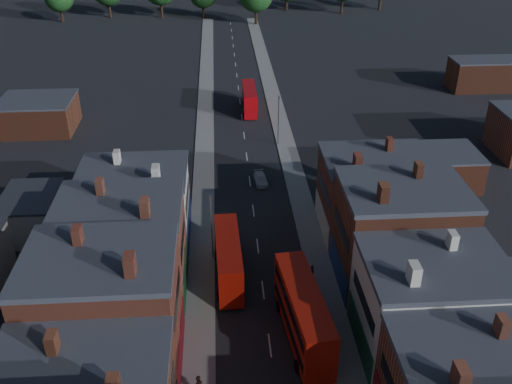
{
  "coord_description": "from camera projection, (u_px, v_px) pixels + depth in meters",
  "views": [
    {
      "loc": [
        -3.88,
        -22.6,
        38.01
      ],
      "look_at": [
        0.0,
        34.92,
        5.6
      ],
      "focal_mm": 40.0,
      "sensor_mm": 36.0,
      "label": 1
    }
  ],
  "objects": [
    {
      "name": "pavement_east",
      "position": [
        294.0,
        173.0,
        82.35
      ],
      "size": [
        3.0,
        200.0,
        0.12
      ],
      "primitive_type": "cube",
      "color": "gray",
      "rests_on": "ground"
    },
    {
      "name": "car_3",
      "position": [
        261.0,
        179.0,
        79.56
      ],
      "size": [
        2.01,
        4.25,
        1.2
      ],
      "primitive_type": "imported",
      "rotation": [
        0.0,
        0.0,
        0.08
      ],
      "color": "silver",
      "rests_on": "ground"
    },
    {
      "name": "car_2",
      "position": [
        227.0,
        241.0,
        66.34
      ],
      "size": [
        2.21,
        4.09,
        1.09
      ],
      "primitive_type": "imported",
      "rotation": [
        0.0,
        0.0,
        -0.1
      ],
      "color": "black",
      "rests_on": "ground"
    },
    {
      "name": "ped_3",
      "position": [
        312.0,
        272.0,
        60.34
      ],
      "size": [
        0.82,
        1.16,
        1.81
      ],
      "primitive_type": "imported",
      "rotation": [
        0.0,
        0.0,
        1.22
      ],
      "color": "#635E54",
      "rests_on": "pavement_east"
    },
    {
      "name": "lamp_post_3",
      "position": [
        278.0,
        117.0,
        88.7
      ],
      "size": [
        0.25,
        0.7,
        8.12
      ],
      "color": "slate",
      "rests_on": "ground"
    },
    {
      "name": "bus_2",
      "position": [
        249.0,
        99.0,
        102.71
      ],
      "size": [
        2.62,
        10.22,
        4.41
      ],
      "rotation": [
        0.0,
        0.0,
        -0.0
      ],
      "color": "#AF070C",
      "rests_on": "ground"
    },
    {
      "name": "bus_1",
      "position": [
        303.0,
        313.0,
        51.93
      ],
      "size": [
        4.15,
        12.71,
        5.39
      ],
      "rotation": [
        0.0,
        0.0,
        0.11
      ],
      "color": "red",
      "rests_on": "ground"
    },
    {
      "name": "bus_0",
      "position": [
        228.0,
        258.0,
        59.91
      ],
      "size": [
        3.05,
        11.03,
        4.73
      ],
      "rotation": [
        0.0,
        0.0,
        0.03
      ],
      "color": "#A81409",
      "rests_on": "ground"
    },
    {
      "name": "pavement_west",
      "position": [
        204.0,
        176.0,
        81.59
      ],
      "size": [
        3.0,
        200.0,
        0.12
      ],
      "primitive_type": "cube",
      "color": "gray",
      "rests_on": "ground"
    },
    {
      "name": "lamp_post_2",
      "position": [
        211.0,
        223.0,
        62.0
      ],
      "size": [
        0.25,
        0.7,
        8.12
      ],
      "color": "slate",
      "rests_on": "ground"
    }
  ]
}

